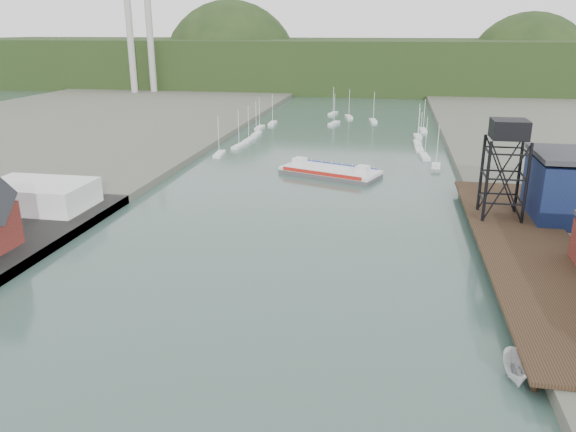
% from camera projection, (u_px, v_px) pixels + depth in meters
% --- Properties ---
extents(east_pier, '(14.00, 70.00, 2.45)m').
position_uv_depth(east_pier, '(528.00, 246.00, 80.91)').
color(east_pier, black).
rests_on(east_pier, ground).
extents(white_shed, '(18.00, 12.00, 4.50)m').
position_uv_depth(white_shed, '(39.00, 195.00, 98.94)').
color(white_shed, silver).
rests_on(white_shed, west_quay).
extents(lift_tower, '(6.50, 6.50, 16.00)m').
position_uv_depth(lift_tower, '(509.00, 135.00, 89.02)').
color(lift_tower, black).
rests_on(lift_tower, east_pier).
extents(marina_sailboats, '(57.71, 92.65, 0.90)m').
position_uv_depth(marina_sailboats, '(337.00, 135.00, 174.93)').
color(marina_sailboats, silver).
rests_on(marina_sailboats, ground).
extents(smokestacks, '(11.20, 8.20, 60.00)m').
position_uv_depth(smokestacks, '(140.00, 32.00, 271.51)').
color(smokestacks, '#A0A09B').
rests_on(smokestacks, ground).
extents(distant_hills, '(500.00, 120.00, 80.00)m').
position_uv_depth(distant_hills, '(359.00, 67.00, 324.34)').
color(distant_hills, black).
rests_on(distant_hills, ground).
extents(chain_ferry, '(23.82, 16.00, 3.19)m').
position_uv_depth(chain_ferry, '(330.00, 172.00, 127.38)').
color(chain_ferry, '#474649').
rests_on(chain_ferry, ground).
extents(motorboat, '(2.24, 5.65, 2.16)m').
position_uv_depth(motorboat, '(516.00, 369.00, 53.19)').
color(motorboat, silver).
rests_on(motorboat, ground).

